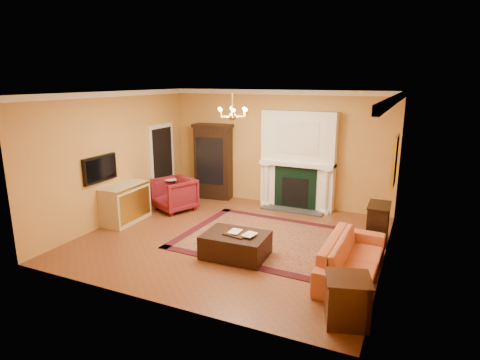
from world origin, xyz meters
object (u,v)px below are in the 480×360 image
Objects in this scene: china_cabinet at (214,163)px; commode at (126,203)px; end_table at (347,301)px; console_table at (378,224)px; pedestal_table at (171,190)px; leather_ottoman at (236,245)px; wingback_armchair at (174,193)px; coral_sofa at (353,252)px.

china_cabinet is 1.66× the size of commode.
console_table reaches higher than end_table.
pedestal_table is at bearing 174.86° from console_table.
pedestal_table reaches higher than end_table.
commode reaches higher than end_table.
console_table reaches higher than leather_ottoman.
wingback_armchair is 3.20m from leather_ottoman.
end_table is at bearing -92.60° from console_table.
wingback_armchair is at bearing 142.48° from leather_ottoman.
commode reaches higher than console_table.
leather_ottoman is (-2.29, 1.28, -0.09)m from end_table.
china_cabinet is 2.70× the size of pedestal_table.
china_cabinet reaches higher than end_table.
commode is 5.63m from console_table.
end_table is at bearing -21.35° from commode.
wingback_armchair is at bearing 147.18° from end_table.
commode is at bearing 166.05° from leather_ottoman.
leather_ottoman is (-2.35, -1.85, -0.15)m from console_table.
wingback_armchair is 0.45m from pedestal_table.
pedestal_table is at bearing -130.13° from china_cabinet.
pedestal_table is at bearing 146.33° from end_table.
end_table is at bearing -31.16° from leather_ottoman.
china_cabinet is 1.42m from pedestal_table.
end_table is 0.55× the size of leather_ottoman.
pedestal_table is 3.65m from leather_ottoman.
commode is at bearing -169.55° from console_table.
end_table is (4.88, -3.15, -0.14)m from wingback_armchair.
commode is 3.24m from leather_ottoman.
leather_ottoman is at bearing -11.65° from wingback_armchair.
china_cabinet reaches higher than pedestal_table.
coral_sofa is at bearing 96.77° from end_table.
china_cabinet is at bearing 68.49° from commode.
pedestal_table is 6.25m from end_table.
pedestal_table reaches higher than leather_ottoman.
wingback_armchair is at bearing 62.88° from commode.
china_cabinet is 1.56m from wingback_armchair.
china_cabinet is 5.36m from coral_sofa.
china_cabinet is 3.09× the size of end_table.
coral_sofa reaches higher than end_table.
leather_ottoman is (2.92, -2.18, -0.19)m from pedestal_table.
wingback_armchair reaches higher than pedestal_table.
console_table is at bearing 36.37° from leather_ottoman.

